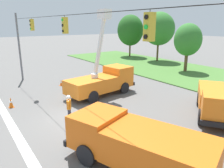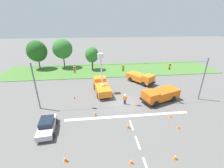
{
  "view_description": "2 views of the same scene",
  "coord_description": "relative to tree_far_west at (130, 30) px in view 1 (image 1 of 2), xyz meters",
  "views": [
    {
      "loc": [
        12.42,
        -5.43,
        6.14
      ],
      "look_at": [
        -0.38,
        3.52,
        1.79
      ],
      "focal_mm": 35.0,
      "sensor_mm": 36.0,
      "label": 1
    },
    {
      "loc": [
        -4.26,
        -20.79,
        12.52
      ],
      "look_at": [
        -1.58,
        2.81,
        2.33
      ],
      "focal_mm": 24.0,
      "sensor_mm": 36.0,
      "label": 2
    }
  ],
  "objects": [
    {
      "name": "tree_centre",
      "position": [
        14.48,
        -2.5,
        -0.77
      ],
      "size": [
        3.46,
        3.45,
        6.19
      ],
      "color": "brown",
      "rests_on": "ground"
    },
    {
      "name": "road_worker",
      "position": [
        19.72,
        -21.26,
        -3.9
      ],
      "size": [
        0.57,
        0.41,
        1.77
      ],
      "color": "#383842",
      "rests_on": "ground"
    },
    {
      "name": "tree_west",
      "position": [
        6.58,
        0.52,
        0.4
      ],
      "size": [
        5.27,
        4.84,
        7.96
      ],
      "color": "brown",
      "rests_on": "ground"
    },
    {
      "name": "grass_verge",
      "position": [
        19.58,
        -3.05,
        -4.85
      ],
      "size": [
        56.0,
        12.0,
        0.1
      ],
      "primitive_type": "cube",
      "color": "#477533",
      "rests_on": "ground"
    },
    {
      "name": "traffic_cone_mid_left",
      "position": [
        11.42,
        -18.45,
        -4.61
      ],
      "size": [
        0.36,
        0.36,
        0.61
      ],
      "color": "orange",
      "rests_on": "ground"
    },
    {
      "name": "traffic_cone_lane_edge_b",
      "position": [
        14.95,
        -23.88,
        -4.5
      ],
      "size": [
        0.36,
        0.36,
        0.81
      ],
      "color": "orange",
      "rests_on": "ground"
    },
    {
      "name": "signal_gantry",
      "position": [
        19.52,
        -21.05,
        -0.47
      ],
      "size": [
        26.2,
        0.33,
        7.2
      ],
      "color": "slate",
      "rests_on": "ground"
    },
    {
      "name": "tree_far_west",
      "position": [
        0.0,
        0.0,
        0.0
      ],
      "size": [
        5.24,
        4.46,
        7.7
      ],
      "color": "brown",
      "rests_on": "ground"
    },
    {
      "name": "utility_truck_support_near",
      "position": [
        24.82,
        -12.72,
        -3.76
      ],
      "size": [
        5.55,
        6.42,
        2.14
      ],
      "color": "orange",
      "rests_on": "ground"
    },
    {
      "name": "utility_truck_bucket_lift",
      "position": [
        16.26,
        -16.46,
        -3.53
      ],
      "size": [
        3.22,
        6.64,
        7.27
      ],
      "color": "orange",
      "rests_on": "ground"
    },
    {
      "name": "utility_truck_support_far",
      "position": [
        25.74,
        -20.84,
        -3.72
      ],
      "size": [
        6.95,
        4.56,
        2.06
      ],
      "color": "orange",
      "rests_on": "ground"
    },
    {
      "name": "ground_plane",
      "position": [
        19.58,
        -21.05,
        -4.9
      ],
      "size": [
        200.0,
        200.0,
        0.0
      ],
      "primitive_type": "plane",
      "color": "#605E5B"
    }
  ]
}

